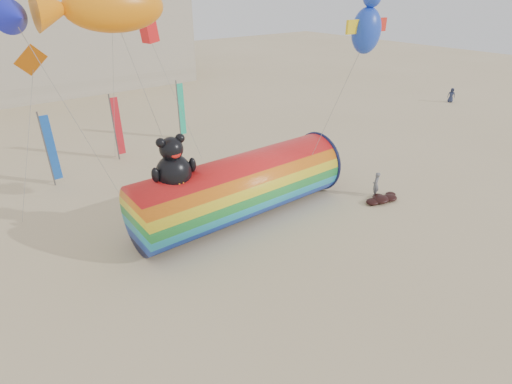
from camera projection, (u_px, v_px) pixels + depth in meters
ground at (266, 245)px, 21.32m from camera, size 160.00×160.00×0.00m
windsock_assembly at (240, 185)px, 23.17m from camera, size 12.98×3.95×5.99m
kite_handler at (376, 185)px, 25.85m from camera, size 0.73×0.65×1.68m
fabric_bundle at (382, 199)px, 25.56m from camera, size 2.62×1.35×0.41m
festival_banners at (122, 127)px, 30.74m from camera, size 12.04×3.20×5.20m
flying_kites at (142, 13)px, 16.71m from camera, size 21.24×14.97×3.98m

